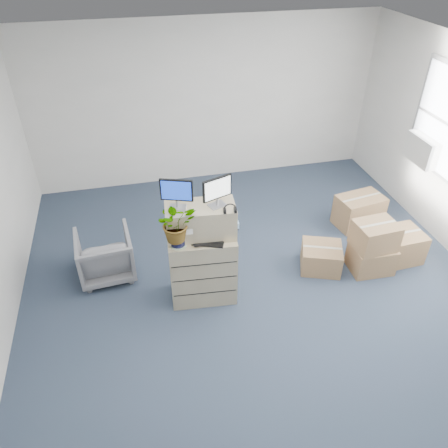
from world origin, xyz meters
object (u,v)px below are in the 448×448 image
Objects in this scene: monitor_left at (177,192)px; monitor_right at (217,190)px; keyboard at (207,242)px; water_bottle at (204,225)px; office_chair at (105,253)px; filing_cabinet_lower at (203,267)px; potted_plant at (177,227)px.

monitor_right is (0.45, -0.06, -0.00)m from monitor_left.
monitor_right is 0.94× the size of keyboard.
water_bottle is 1.55m from office_chair.
monitor_right reaches higher than office_chair.
monitor_right is (0.20, 0.01, 1.08)m from filing_cabinet_lower.
keyboard is at bearing -66.37° from filing_cabinet_lower.
keyboard reaches higher than filing_cabinet_lower.
potted_plant is at bearing -85.09° from monitor_left.
office_chair is at bearing 167.89° from keyboard.
monitor_right is 0.63m from keyboard.
water_bottle is (0.30, 0.01, -0.50)m from monitor_left.
filing_cabinet_lower is 2.58× the size of monitor_left.
filing_cabinet_lower is 0.79m from potted_plant.
filing_cabinet_lower is at bearing 161.19° from monitor_right.
office_chair is at bearing 133.55° from monitor_right.
filing_cabinet_lower is at bearing -122.61° from water_bottle.
keyboard is 0.73× the size of potted_plant.
potted_plant is (-0.49, -0.10, -0.35)m from monitor_right.
filing_cabinet_lower is 1.78× the size of potted_plant.
keyboard is (0.29, -0.20, -0.60)m from monitor_left.
filing_cabinet_lower is 2.44× the size of keyboard.
monitor_right is 0.61m from potted_plant.
monitor_left reaches higher than potted_plant.
filing_cabinet_lower is 1.30× the size of office_chair.
water_bottle is (0.05, 0.08, 0.58)m from filing_cabinet_lower.
office_chair is (-1.20, 0.69, -0.11)m from filing_cabinet_lower.
monitor_left is at bearing 142.22° from office_chair.
water_bottle is at bearing 22.42° from monitor_left.
monitor_right is at bearing 149.45° from office_chair.
keyboard is 0.42m from potted_plant.
monitor_left is at bearing 170.43° from filing_cabinet_lower.
monitor_right reaches higher than potted_plant.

